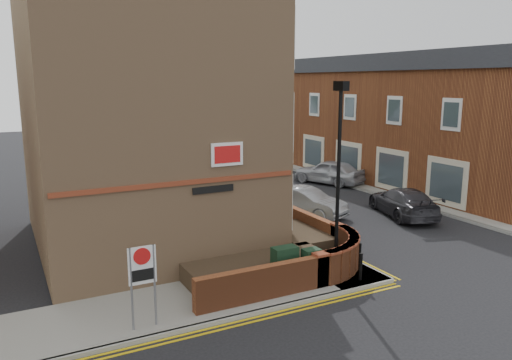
% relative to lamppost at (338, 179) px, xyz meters
% --- Properties ---
extents(ground, '(120.00, 120.00, 0.00)m').
position_rel_lamppost_xyz_m(ground, '(-1.60, -1.20, -3.34)').
color(ground, black).
rests_on(ground, ground).
extents(pavement_corner, '(13.00, 3.00, 0.12)m').
position_rel_lamppost_xyz_m(pavement_corner, '(-5.10, 0.30, -3.28)').
color(pavement_corner, gray).
rests_on(pavement_corner, ground).
extents(pavement_main, '(2.00, 32.00, 0.12)m').
position_rel_lamppost_xyz_m(pavement_main, '(0.40, 14.80, -3.28)').
color(pavement_main, gray).
rests_on(pavement_main, ground).
extents(pavement_far, '(4.00, 40.00, 0.12)m').
position_rel_lamppost_xyz_m(pavement_far, '(11.40, 11.80, -3.28)').
color(pavement_far, gray).
rests_on(pavement_far, ground).
extents(kerb_side, '(13.00, 0.15, 0.12)m').
position_rel_lamppost_xyz_m(kerb_side, '(-5.10, -1.20, -3.28)').
color(kerb_side, gray).
rests_on(kerb_side, ground).
extents(kerb_main_near, '(0.15, 32.00, 0.12)m').
position_rel_lamppost_xyz_m(kerb_main_near, '(1.40, 14.80, -3.28)').
color(kerb_main_near, gray).
rests_on(kerb_main_near, ground).
extents(kerb_main_far, '(0.15, 40.00, 0.12)m').
position_rel_lamppost_xyz_m(kerb_main_far, '(9.40, 11.80, -3.28)').
color(kerb_main_far, gray).
rests_on(kerb_main_far, ground).
extents(yellow_lines_side, '(13.00, 0.28, 0.01)m').
position_rel_lamppost_xyz_m(yellow_lines_side, '(-5.10, -1.45, -3.34)').
color(yellow_lines_side, gold).
rests_on(yellow_lines_side, ground).
extents(yellow_lines_main, '(0.28, 32.00, 0.01)m').
position_rel_lamppost_xyz_m(yellow_lines_main, '(1.65, 14.80, -3.34)').
color(yellow_lines_main, gold).
rests_on(yellow_lines_main, ground).
extents(corner_building, '(8.95, 10.40, 13.60)m').
position_rel_lamppost_xyz_m(corner_building, '(-4.44, 6.80, 2.88)').
color(corner_building, tan).
rests_on(corner_building, ground).
extents(garden_wall, '(6.80, 6.00, 1.20)m').
position_rel_lamppost_xyz_m(garden_wall, '(-1.60, 1.30, -3.34)').
color(garden_wall, brown).
rests_on(garden_wall, ground).
extents(lamppost, '(0.25, 0.50, 6.30)m').
position_rel_lamppost_xyz_m(lamppost, '(0.00, 0.00, 0.00)').
color(lamppost, black).
rests_on(lamppost, pavement_corner).
extents(utility_cabinet_large, '(0.80, 0.45, 1.20)m').
position_rel_lamppost_xyz_m(utility_cabinet_large, '(-1.90, 0.10, -2.62)').
color(utility_cabinet_large, black).
rests_on(utility_cabinet_large, pavement_corner).
extents(utility_cabinet_small, '(0.55, 0.40, 1.10)m').
position_rel_lamppost_xyz_m(utility_cabinet_small, '(-1.10, -0.20, -2.67)').
color(utility_cabinet_small, black).
rests_on(utility_cabinet_small, pavement_corner).
extents(bollard_near, '(0.11, 0.11, 0.90)m').
position_rel_lamppost_xyz_m(bollard_near, '(0.40, -0.80, -2.77)').
color(bollard_near, black).
rests_on(bollard_near, pavement_corner).
extents(bollard_far, '(0.11, 0.11, 0.90)m').
position_rel_lamppost_xyz_m(bollard_far, '(1.00, -0.00, -2.77)').
color(bollard_far, black).
rests_on(bollard_far, pavement_corner).
extents(zone_sign, '(0.72, 0.07, 2.20)m').
position_rel_lamppost_xyz_m(zone_sign, '(-6.60, -0.70, -1.70)').
color(zone_sign, slate).
rests_on(zone_sign, pavement_corner).
extents(far_terrace, '(5.40, 30.40, 8.00)m').
position_rel_lamppost_xyz_m(far_terrace, '(12.90, 15.80, 0.70)').
color(far_terrace, brown).
rests_on(far_terrace, ground).
extents(far_terrace_cream, '(5.40, 12.40, 8.00)m').
position_rel_lamppost_xyz_m(far_terrace_cream, '(12.90, 36.80, 0.71)').
color(far_terrace_cream, beige).
rests_on(far_terrace_cream, ground).
extents(tree_near, '(3.64, 3.65, 6.70)m').
position_rel_lamppost_xyz_m(tree_near, '(0.40, 12.85, 1.36)').
color(tree_near, '#382B1E').
rests_on(tree_near, pavement_main).
extents(tree_mid, '(4.03, 4.03, 7.42)m').
position_rel_lamppost_xyz_m(tree_mid, '(0.40, 20.85, 1.85)').
color(tree_mid, '#382B1E').
rests_on(tree_mid, pavement_main).
extents(tree_far, '(3.81, 3.81, 7.00)m').
position_rel_lamppost_xyz_m(tree_far, '(0.40, 28.85, 1.57)').
color(tree_far, '#382B1E').
rests_on(tree_far, pavement_main).
extents(traffic_light_assembly, '(0.20, 0.16, 4.20)m').
position_rel_lamppost_xyz_m(traffic_light_assembly, '(0.80, 23.80, -0.56)').
color(traffic_light_assembly, black).
rests_on(traffic_light_assembly, pavement_main).
extents(silver_car_near, '(2.98, 4.29, 1.34)m').
position_rel_lamppost_xyz_m(silver_car_near, '(3.40, 7.04, -2.67)').
color(silver_car_near, gray).
rests_on(silver_car_near, ground).
extents(red_car_main, '(3.14, 5.28, 1.37)m').
position_rel_lamppost_xyz_m(red_car_main, '(3.37, 17.80, -2.66)').
color(red_car_main, maroon).
rests_on(red_car_main, ground).
extents(grey_car_far, '(3.32, 5.14, 1.38)m').
position_rel_lamppost_xyz_m(grey_car_far, '(7.52, 4.80, -2.65)').
color(grey_car_far, '#2C2B2F').
rests_on(grey_car_far, ground).
extents(silver_car_far, '(3.44, 4.88, 1.54)m').
position_rel_lamppost_xyz_m(silver_car_far, '(8.90, 12.80, -2.57)').
color(silver_car_far, '#B4B5BC').
rests_on(silver_car_far, ground).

